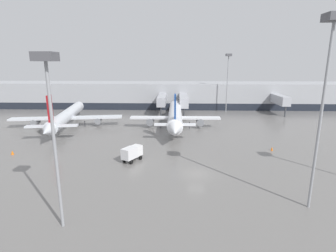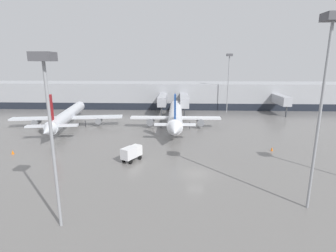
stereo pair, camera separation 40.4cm
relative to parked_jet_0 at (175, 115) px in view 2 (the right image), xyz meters
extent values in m
plane|color=slate|center=(3.38, -28.50, -3.22)|extent=(320.00, 320.00, 0.00)
cube|color=#9EA0A5|center=(3.38, 33.50, 1.28)|extent=(160.00, 16.00, 9.00)
cube|color=#1E232D|center=(3.38, 25.45, -2.02)|extent=(156.80, 0.10, 2.40)
cube|color=#A8AAB2|center=(33.72, 20.05, 1.38)|extent=(2.60, 10.90, 2.80)
cylinder|color=#3F4247|center=(33.72, 15.20, -1.62)|extent=(0.44, 0.44, 3.20)
cube|color=#A8AAB2|center=(-4.34, 18.72, 1.38)|extent=(2.60, 13.56, 2.80)
cylinder|color=#3F4247|center=(-4.34, 12.54, -1.62)|extent=(0.44, 0.44, 3.20)
cube|color=#A8AAB2|center=(2.54, 17.67, 1.38)|extent=(2.60, 15.67, 2.80)
cylinder|color=#3F4247|center=(2.54, 10.43, -1.62)|extent=(0.44, 0.44, 3.20)
cylinder|color=silver|center=(0.00, 0.66, 0.06)|extent=(3.47, 27.22, 3.36)
cone|color=silver|center=(-0.06, 16.11, 0.06)|extent=(3.21, 3.71, 3.19)
cone|color=silver|center=(0.06, -15.47, 0.06)|extent=(3.04, 5.05, 3.02)
cube|color=silver|center=(0.00, -0.02, -0.61)|extent=(22.71, 2.36, 0.44)
cube|color=silver|center=(0.05, -11.86, 0.40)|extent=(8.63, 1.31, 0.35)
cube|color=navy|center=(0.05, -11.86, 3.90)|extent=(0.37, 2.04, 5.66)
cylinder|color=slate|center=(-6.36, -0.05, -1.63)|extent=(1.86, 2.50, 1.85)
cylinder|color=slate|center=(6.36, 0.00, -1.63)|extent=(1.86, 2.50, 1.85)
cylinder|color=#2D2D33|center=(-0.04, 9.50, -2.34)|extent=(0.20, 0.20, 1.77)
cylinder|color=#2D2D33|center=(-3.63, -0.72, -2.34)|extent=(0.20, 0.20, 1.77)
cylinder|color=#2D2D33|center=(3.63, -0.69, -2.34)|extent=(0.20, 0.20, 1.77)
cylinder|color=silver|center=(-28.01, 0.99, -0.31)|extent=(7.45, 29.17, 2.92)
cone|color=silver|center=(-30.55, 16.94, -0.31)|extent=(3.24, 3.61, 2.77)
cone|color=silver|center=(-25.39, -15.53, -0.31)|extent=(3.28, 4.74, 2.63)
cube|color=silver|center=(-27.90, 0.28, -0.90)|extent=(28.03, 7.16, 0.44)
cube|color=silver|center=(-25.91, -12.21, -0.02)|extent=(10.73, 3.22, 0.35)
cube|color=maroon|center=(-25.91, -12.21, 3.52)|extent=(0.75, 2.55, 5.92)
cylinder|color=slate|center=(-35.63, -0.95, -1.78)|extent=(2.07, 3.31, 1.61)
cylinder|color=slate|center=(-20.18, 1.50, -1.78)|extent=(2.07, 3.31, 1.61)
cylinder|color=#2D2D33|center=(-29.50, 10.33, -2.42)|extent=(0.20, 0.20, 1.59)
cylinder|color=#2D2D33|center=(-32.20, -1.14, -2.42)|extent=(0.20, 0.20, 1.59)
cylinder|color=#2D2D33|center=(-23.37, 0.26, -2.42)|extent=(0.20, 0.20, 1.59)
cube|color=silver|center=(-7.42, -24.22, -1.63)|extent=(2.65, 2.91, 1.79)
cube|color=silver|center=(-6.45, -22.55, -1.66)|extent=(2.11, 2.07, 1.72)
cylinder|color=black|center=(-7.07, -22.12, -2.87)|extent=(0.57, 0.73, 0.70)
cylinder|color=black|center=(-5.77, -22.88, -2.87)|extent=(0.57, 0.73, 0.70)
cylinder|color=black|center=(-8.29, -24.21, -2.87)|extent=(0.57, 0.73, 0.70)
cylinder|color=black|center=(-6.99, -24.97, -2.87)|extent=(0.57, 0.73, 0.70)
cone|color=orange|center=(-29.27, -21.09, -2.85)|extent=(0.50, 0.50, 0.75)
cone|color=orange|center=(18.44, -17.31, -2.83)|extent=(0.41, 0.41, 0.78)
cylinder|color=gray|center=(-11.10, -41.86, 4.91)|extent=(0.30, 0.30, 16.27)
cube|color=#4C4C51|center=(-11.10, -41.86, 13.45)|extent=(1.80, 1.80, 0.80)
cylinder|color=gray|center=(15.58, -37.38, 6.81)|extent=(0.30, 0.30, 20.06)
cube|color=#4C4C51|center=(15.58, -37.38, 17.24)|extent=(1.80, 1.80, 0.80)
cylinder|color=gray|center=(16.95, 22.41, 5.89)|extent=(0.30, 0.30, 18.21)
cube|color=#4C4C51|center=(16.95, 22.41, 15.39)|extent=(1.80, 1.80, 0.80)
camera|label=1|loc=(0.33, -64.97, 12.91)|focal=28.00mm
camera|label=2|loc=(0.74, -64.95, 12.91)|focal=28.00mm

